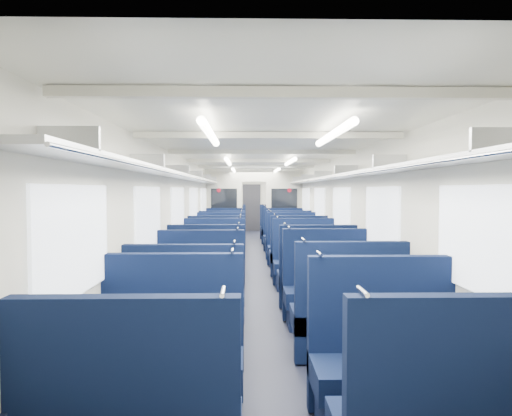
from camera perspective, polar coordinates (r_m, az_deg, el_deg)
The scene contains 35 objects.
floor at distance 10.73m, azimuth 0.02°, elevation -7.17°, with size 2.80×18.00×0.01m, color black.
ceiling at distance 10.60m, azimuth 0.02°, elevation 5.46°, with size 2.80×18.00×0.01m, color silver.
wall_left at distance 10.66m, azimuth -7.53°, elevation -0.89°, with size 0.02×18.00×2.35m, color beige.
dado_left at distance 10.74m, azimuth -7.43°, elevation -5.29°, with size 0.03×17.90×0.70m, color black.
wall_right at distance 10.72m, azimuth 7.52°, elevation -0.88°, with size 0.02×18.00×2.35m, color beige.
dado_right at distance 10.80m, azimuth 7.41°, elevation -5.25°, with size 0.03×17.90×0.70m, color black.
wall_far at distance 19.59m, azimuth -0.55°, elevation 0.57°, with size 2.80×0.02×2.35m, color beige.
luggage_rack_left at distance 10.63m, azimuth -6.55°, elevation 3.41°, with size 0.36×17.40×0.18m.
luggage_rack_right at distance 10.68m, azimuth 6.55°, elevation 3.40°, with size 0.36×17.40×0.18m.
windows at distance 10.13m, azimuth 0.07°, elevation 0.35°, with size 2.78×15.60×0.75m.
ceiling_fittings at distance 10.34m, azimuth 0.05°, elevation 5.21°, with size 2.70×16.06×0.11m.
end_door at distance 19.54m, azimuth -0.55°, elevation 0.05°, with size 0.75×0.06×2.00m, color black.
bulkhead at distance 13.28m, azimuth -0.23°, elevation -0.00°, with size 2.80×0.10×2.35m.
seat_2 at distance 3.85m, azimuth -10.69°, elevation -18.59°, with size 1.15×0.63×1.28m.
seat_3 at distance 3.79m, azimuth 15.96°, elevation -18.98°, with size 1.15×0.63×1.28m.
seat_4 at distance 4.72m, azimuth -8.77°, elevation -14.60°, with size 1.15×0.63×1.28m.
seat_5 at distance 4.99m, azimuth 11.40°, elevation -13.69°, with size 1.15×0.63×1.28m.
seat_6 at distance 5.90m, azimuth -7.17°, elevation -11.14°, with size 1.15×0.63×1.28m.
seat_7 at distance 6.12m, azimuth 8.93°, elevation -10.68°, with size 1.15×0.63×1.28m.
seat_8 at distance 7.09m, azimuth -6.14°, elevation -8.87°, with size 1.15×0.63×1.28m.
seat_9 at distance 7.04m, azimuth 7.54°, elevation -8.95°, with size 1.15×0.63×1.28m.
seat_10 at distance 8.31m, azimuth -5.40°, elevation -7.21°, with size 1.15×0.63×1.28m.
seat_11 at distance 8.30m, azimuth 6.17°, elevation -7.22°, with size 1.15×0.63×1.28m.
seat_12 at distance 9.38m, azimuth -4.91°, elevation -6.11°, with size 1.15×0.63×1.28m.
seat_13 at distance 9.41m, azimuth 5.28°, elevation -6.09°, with size 1.15×0.63×1.28m.
seat_14 at distance 10.49m, azimuth -4.52°, elevation -5.22°, with size 1.15×0.63×1.28m.
seat_15 at distance 10.49m, azimuth 4.60°, elevation -5.22°, with size 1.15×0.63×1.28m.
seat_16 at distance 11.50m, azimuth -4.22°, elevation -4.56°, with size 1.15×0.63×1.28m.
seat_17 at distance 11.64m, azimuth 4.01°, elevation -4.47°, with size 1.15×0.63×1.28m.
seat_18 at distance 12.83m, azimuth -3.91°, elevation -3.84°, with size 1.15×0.63×1.28m.
seat_19 at distance 12.83m, azimuth 3.53°, elevation -3.84°, with size 1.15×0.63×1.28m.
seat_20 at distance 14.74m, azimuth -3.56°, elevation -3.04°, with size 1.15×0.63×1.28m.
seat_21 at distance 14.78m, azimuth 2.89°, elevation -3.03°, with size 1.15×0.63×1.28m.
seat_22 at distance 15.88m, azimuth -3.39°, elevation -2.66°, with size 1.15×0.63×1.28m.
seat_23 at distance 16.00m, azimuth 2.58°, elevation -2.62°, with size 1.15×0.63×1.28m.
Camera 1 is at (-0.23, -10.58, 1.76)m, focal length 31.97 mm.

